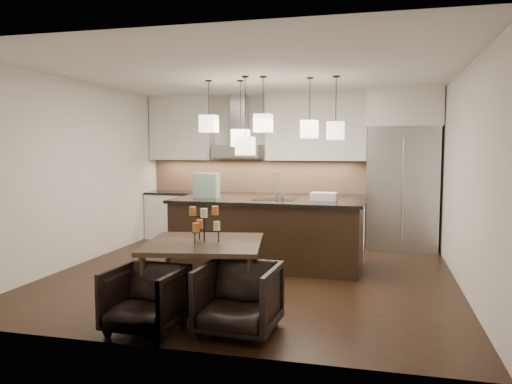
% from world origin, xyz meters
% --- Properties ---
extents(floor, '(5.50, 5.50, 0.02)m').
position_xyz_m(floor, '(0.00, 0.00, -0.01)').
color(floor, black).
rests_on(floor, ground).
extents(ceiling, '(5.50, 5.50, 0.02)m').
position_xyz_m(ceiling, '(0.00, 0.00, 2.81)').
color(ceiling, white).
rests_on(ceiling, wall_back).
extents(wall_back, '(5.50, 0.02, 2.80)m').
position_xyz_m(wall_back, '(0.00, 2.76, 1.40)').
color(wall_back, silver).
rests_on(wall_back, ground).
extents(wall_front, '(5.50, 0.02, 2.80)m').
position_xyz_m(wall_front, '(0.00, -2.76, 1.40)').
color(wall_front, silver).
rests_on(wall_front, ground).
extents(wall_left, '(0.02, 5.50, 2.80)m').
position_xyz_m(wall_left, '(-2.76, 0.00, 1.40)').
color(wall_left, silver).
rests_on(wall_left, ground).
extents(wall_right, '(0.02, 5.50, 2.80)m').
position_xyz_m(wall_right, '(2.76, 0.00, 1.40)').
color(wall_right, silver).
rests_on(wall_right, ground).
extents(refrigerator, '(1.20, 0.72, 2.15)m').
position_xyz_m(refrigerator, '(2.10, 2.38, 1.07)').
color(refrigerator, '#B7B7BA').
rests_on(refrigerator, floor).
extents(fridge_panel, '(1.26, 0.72, 0.65)m').
position_xyz_m(fridge_panel, '(2.10, 2.38, 2.47)').
color(fridge_panel, silver).
rests_on(fridge_panel, refrigerator).
extents(lower_cabinets, '(4.21, 0.62, 0.88)m').
position_xyz_m(lower_cabinets, '(-0.62, 2.43, 0.44)').
color(lower_cabinets, silver).
rests_on(lower_cabinets, floor).
extents(countertop, '(4.21, 0.66, 0.04)m').
position_xyz_m(countertop, '(-0.62, 2.43, 0.90)').
color(countertop, black).
rests_on(countertop, lower_cabinets).
extents(backsplash, '(4.21, 0.02, 0.63)m').
position_xyz_m(backsplash, '(-0.62, 2.73, 1.24)').
color(backsplash, tan).
rests_on(backsplash, countertop).
extents(upper_cab_left, '(1.25, 0.35, 1.25)m').
position_xyz_m(upper_cab_left, '(-2.10, 2.57, 2.17)').
color(upper_cab_left, silver).
rests_on(upper_cab_left, wall_back).
extents(upper_cab_right, '(1.85, 0.35, 1.25)m').
position_xyz_m(upper_cab_right, '(0.55, 2.57, 2.17)').
color(upper_cab_right, silver).
rests_on(upper_cab_right, wall_back).
extents(hood_canopy, '(0.90, 0.52, 0.24)m').
position_xyz_m(hood_canopy, '(-0.93, 2.48, 1.72)').
color(hood_canopy, '#B7B7BA').
rests_on(hood_canopy, wall_back).
extents(hood_chimney, '(0.30, 0.28, 0.96)m').
position_xyz_m(hood_chimney, '(-0.93, 2.59, 2.32)').
color(hood_chimney, '#B7B7BA').
rests_on(hood_chimney, hood_canopy).
extents(fruit_bowl, '(0.34, 0.34, 0.06)m').
position_xyz_m(fruit_bowl, '(-1.66, 2.38, 0.95)').
color(fruit_bowl, silver).
rests_on(fruit_bowl, countertop).
extents(island_body, '(2.78, 1.15, 0.97)m').
position_xyz_m(island_body, '(0.10, 0.53, 0.49)').
color(island_body, black).
rests_on(island_body, floor).
extents(island_top, '(2.87, 1.24, 0.04)m').
position_xyz_m(island_top, '(0.10, 0.53, 1.00)').
color(island_top, black).
rests_on(island_top, island_body).
extents(faucet, '(0.12, 0.27, 0.42)m').
position_xyz_m(faucet, '(0.21, 0.64, 1.23)').
color(faucet, silver).
rests_on(faucet, island_top).
extents(tote_bag, '(0.38, 0.21, 0.38)m').
position_xyz_m(tote_bag, '(-0.87, 0.53, 1.21)').
color(tote_bag, '#1E5F49').
rests_on(tote_bag, island_top).
extents(food_container, '(0.38, 0.27, 0.11)m').
position_xyz_m(food_container, '(0.93, 0.59, 1.07)').
color(food_container, silver).
rests_on(food_container, island_top).
extents(dining_table, '(1.45, 1.45, 0.75)m').
position_xyz_m(dining_table, '(-0.14, -1.58, 0.37)').
color(dining_table, black).
rests_on(dining_table, floor).
extents(candelabra, '(0.42, 0.42, 0.44)m').
position_xyz_m(candelabra, '(-0.14, -1.58, 0.97)').
color(candelabra, black).
rests_on(candelabra, dining_table).
extents(candle_a, '(0.09, 0.09, 0.10)m').
position_xyz_m(candle_a, '(-0.01, -1.56, 0.92)').
color(candle_a, beige).
rests_on(candle_a, candelabra).
extents(candle_b, '(0.09, 0.09, 0.10)m').
position_xyz_m(candle_b, '(-0.23, -1.48, 0.92)').
color(candle_b, '#CF6227').
rests_on(candle_b, candelabra).
extents(candle_c, '(0.09, 0.09, 0.10)m').
position_xyz_m(candle_c, '(-0.19, -1.71, 0.92)').
color(candle_c, '#AF5F28').
rests_on(candle_c, candelabra).
extents(candle_d, '(0.09, 0.09, 0.10)m').
position_xyz_m(candle_d, '(-0.05, -1.47, 1.08)').
color(candle_d, '#CF6227').
rests_on(candle_d, candelabra).
extents(candle_e, '(0.09, 0.09, 0.10)m').
position_xyz_m(candle_e, '(-0.27, -1.59, 1.08)').
color(candle_e, '#AF5F28').
rests_on(candle_e, candelabra).
extents(candle_f, '(0.09, 0.09, 0.10)m').
position_xyz_m(candle_f, '(-0.10, -1.70, 1.08)').
color(candle_f, beige).
rests_on(candle_f, candelabra).
extents(armchair_left, '(0.73, 0.75, 0.64)m').
position_xyz_m(armchair_left, '(-0.45, -2.40, 0.32)').
color(armchair_left, black).
rests_on(armchair_left, floor).
extents(armchair_right, '(0.76, 0.78, 0.68)m').
position_xyz_m(armchair_right, '(0.44, -2.23, 0.34)').
color(armchair_right, black).
rests_on(armchair_right, floor).
extents(pendant_a, '(0.24, 0.24, 0.26)m').
position_xyz_m(pendant_a, '(-0.82, 0.52, 2.15)').
color(pendant_a, '#FCEACD').
rests_on(pendant_a, ceiling).
extents(pendant_b, '(0.24, 0.24, 0.26)m').
position_xyz_m(pendant_b, '(-0.35, 0.63, 1.93)').
color(pendant_b, '#FCEACD').
rests_on(pendant_b, ceiling).
extents(pendant_c, '(0.24, 0.24, 0.26)m').
position_xyz_m(pendant_c, '(0.08, 0.31, 2.13)').
color(pendant_c, '#FCEACD').
rests_on(pendant_c, ceiling).
extents(pendant_d, '(0.24, 0.24, 0.26)m').
position_xyz_m(pendant_d, '(0.71, 0.60, 2.05)').
color(pendant_d, '#FCEACD').
rests_on(pendant_d, ceiling).
extents(pendant_e, '(0.24, 0.24, 0.26)m').
position_xyz_m(pendant_e, '(1.09, 0.54, 2.03)').
color(pendant_e, '#FCEACD').
rests_on(pendant_e, ceiling).
extents(pendant_f, '(0.24, 0.24, 0.26)m').
position_xyz_m(pendant_f, '(-0.17, 0.24, 1.81)').
color(pendant_f, '#FCEACD').
rests_on(pendant_f, ceiling).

